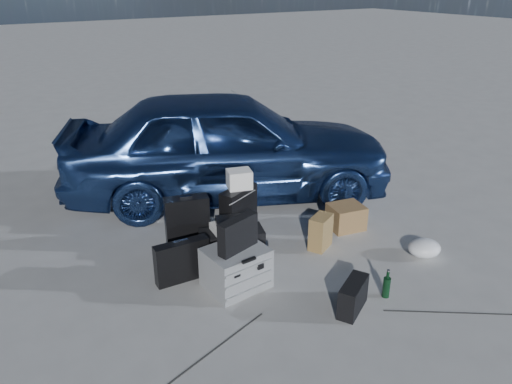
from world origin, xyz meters
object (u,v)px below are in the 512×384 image
car (228,144)px  briefcase (182,261)px  pelican_case (236,268)px  duffel_bag (232,245)px  suitcase_left (187,224)px  cardboard_box (346,217)px  green_bottle (387,284)px  suitcase_right (239,212)px

car → briefcase: car is taller
pelican_case → duffel_bag: pelican_case is taller
suitcase_left → duffel_bag: size_ratio=0.92×
briefcase → cardboard_box: (1.99, -0.01, -0.06)m
briefcase → green_bottle: size_ratio=1.96×
duffel_bag → cardboard_box: duffel_bag is taller
suitcase_right → cardboard_box: 1.22m
cardboard_box → green_bottle: (-0.58, -1.19, -0.01)m
pelican_case → duffel_bag: 0.49m
duffel_bag → green_bottle: (0.83, -1.29, -0.03)m
briefcase → green_bottle: briefcase is taller
duffel_bag → car: bearing=79.7°
cardboard_box → suitcase_left: bearing=163.1°
pelican_case → duffel_bag: (0.21, 0.44, -0.04)m
car → suitcase_left: 1.49m
cardboard_box → car: bearing=113.6°
duffel_bag → green_bottle: duffel_bag is taller
pelican_case → suitcase_right: suitcase_right is taller
suitcase_left → duffel_bag: (0.29, -0.42, -0.13)m
briefcase → suitcase_right: size_ratio=0.91×
car → briefcase: (-1.33, -1.50, -0.48)m
pelican_case → green_bottle: bearing=-43.9°
pelican_case → car: bearing=57.8°
suitcase_right → duffel_bag: size_ratio=0.90×
duffel_bag → briefcase: bearing=-153.7°
car → suitcase_left: size_ratio=6.92×
pelican_case → suitcase_left: bearing=90.3°
pelican_case → briefcase: size_ratio=1.03×
briefcase → cardboard_box: size_ratio=1.40×
pelican_case → cardboard_box: (1.62, 0.34, -0.06)m
briefcase → cardboard_box: 1.99m
briefcase → green_bottle: bearing=-37.7°
pelican_case → cardboard_box: pelican_case is taller
cardboard_box → green_bottle: cardboard_box is taller
green_bottle → briefcase: bearing=139.6°
car → cardboard_box: bearing=-132.6°
pelican_case → suitcase_right: size_ratio=0.94×
car → pelican_case: (-0.96, -1.85, -0.49)m
cardboard_box → green_bottle: size_ratio=1.40×
car → briefcase: size_ratio=7.82×
duffel_bag → cardboard_box: size_ratio=1.71×
duffel_bag → cardboard_box: (1.41, -0.10, -0.02)m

